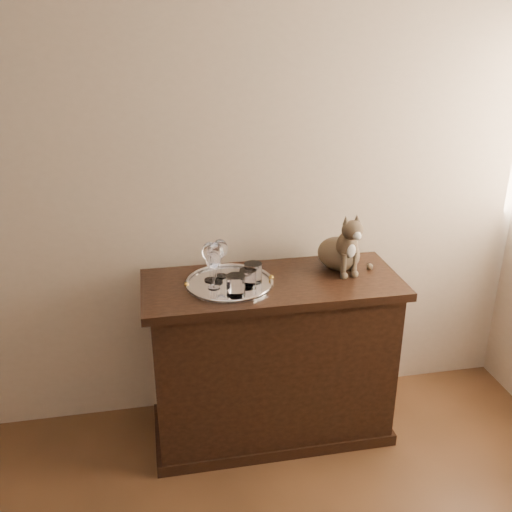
{
  "coord_description": "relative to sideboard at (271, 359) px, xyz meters",
  "views": [
    {
      "loc": [
        0.08,
        -0.38,
        1.97
      ],
      "look_at": [
        0.52,
        1.95,
        0.98
      ],
      "focal_mm": 40.0,
      "sensor_mm": 36.0,
      "label": 1
    }
  ],
  "objects": [
    {
      "name": "sideboard",
      "position": [
        0.0,
        0.0,
        0.0
      ],
      "size": [
        1.2,
        0.5,
        0.85
      ],
      "primitive_type": null,
      "color": "black",
      "rests_on": "ground"
    },
    {
      "name": "tumbler_c",
      "position": [
        -0.09,
        -0.01,
        0.48
      ],
      "size": [
        0.08,
        0.08,
        0.09
      ],
      "primitive_type": "cylinder",
      "color": "silver",
      "rests_on": "tray"
    },
    {
      "name": "wine_glass_a",
      "position": [
        -0.28,
        0.04,
        0.53
      ],
      "size": [
        0.07,
        0.07,
        0.19
      ],
      "primitive_type": null,
      "color": "silver",
      "rests_on": "tray"
    },
    {
      "name": "tumbler_a",
      "position": [
        -0.13,
        -0.06,
        0.48
      ],
      "size": [
        0.08,
        0.08,
        0.08
      ],
      "primitive_type": "cylinder",
      "color": "white",
      "rests_on": "tray"
    },
    {
      "name": "tumbler_b",
      "position": [
        -0.19,
        -0.13,
        0.48
      ],
      "size": [
        0.08,
        0.08,
        0.09
      ],
      "primitive_type": "cylinder",
      "color": "white",
      "rests_on": "tray"
    },
    {
      "name": "wine_glass_c",
      "position": [
        -0.28,
        -0.03,
        0.52
      ],
      "size": [
        0.07,
        0.07,
        0.17
      ],
      "primitive_type": null,
      "color": "silver",
      "rests_on": "tray"
    },
    {
      "name": "wine_glass_d",
      "position": [
        -0.26,
        0.02,
        0.53
      ],
      "size": [
        0.07,
        0.07,
        0.19
      ],
      "primitive_type": null,
      "color": "white",
      "rests_on": "tray"
    },
    {
      "name": "cat",
      "position": [
        0.34,
        0.09,
        0.58
      ],
      "size": [
        0.34,
        0.32,
        0.3
      ],
      "primitive_type": null,
      "rotation": [
        0.0,
        0.0,
        0.16
      ],
      "color": "brown",
      "rests_on": "sideboard"
    },
    {
      "name": "wall_back",
      "position": [
        -0.6,
        0.31,
        0.93
      ],
      "size": [
        4.0,
        0.1,
        2.7
      ],
      "primitive_type": "cube",
      "color": "tan",
      "rests_on": "ground"
    },
    {
      "name": "tray",
      "position": [
        -0.2,
        -0.0,
        0.43
      ],
      "size": [
        0.4,
        0.4,
        0.01
      ],
      "primitive_type": "cylinder",
      "color": "silver",
      "rests_on": "sideboard"
    },
    {
      "name": "wine_glass_b",
      "position": [
        -0.23,
        0.08,
        0.53
      ],
      "size": [
        0.07,
        0.07,
        0.18
      ],
      "primitive_type": null,
      "color": "white",
      "rests_on": "tray"
    }
  ]
}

